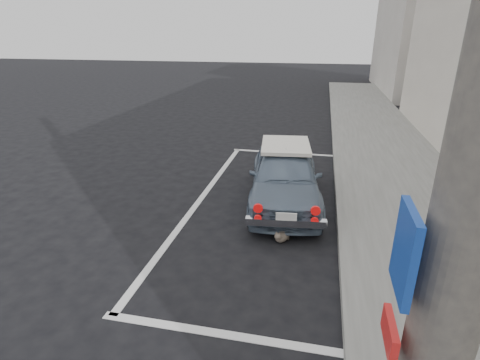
# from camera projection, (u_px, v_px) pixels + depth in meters

# --- Properties ---
(ground) EXTENTS (80.00, 80.00, 0.00)m
(ground) POSITION_uv_depth(u_px,v_px,m) (197.00, 300.00, 4.78)
(ground) COLOR black
(ground) RESTS_ON ground
(sidewalk) EXTENTS (2.80, 40.00, 0.15)m
(sidewalk) POSITION_uv_depth(u_px,v_px,m) (428.00, 242.00, 5.95)
(sidewalk) COLOR slate
(sidewalk) RESTS_ON ground
(building_far) EXTENTS (3.50, 10.00, 8.00)m
(building_far) POSITION_uv_depth(u_px,v_px,m) (422.00, 16.00, 20.25)
(building_far) COLOR #B3ACA2
(building_far) RESTS_ON ground
(pline_rear) EXTENTS (3.00, 0.12, 0.01)m
(pline_rear) POSITION_uv_depth(u_px,v_px,m) (225.00, 334.00, 4.23)
(pline_rear) COLOR silver
(pline_rear) RESTS_ON ground
(pline_front) EXTENTS (3.00, 0.12, 0.01)m
(pline_front) POSITION_uv_depth(u_px,v_px,m) (286.00, 153.00, 10.59)
(pline_front) COLOR silver
(pline_front) RESTS_ON ground
(pline_side) EXTENTS (0.12, 7.00, 0.01)m
(pline_side) POSITION_uv_depth(u_px,v_px,m) (201.00, 199.00, 7.68)
(pline_side) COLOR silver
(pline_side) RESTS_ON ground
(retro_coupe) EXTENTS (1.73, 3.49, 1.14)m
(retro_coupe) POSITION_uv_depth(u_px,v_px,m) (285.00, 174.00, 7.36)
(retro_coupe) COLOR slate
(retro_coupe) RESTS_ON ground
(cat) EXTENTS (0.29, 0.39, 0.23)m
(cat) POSITION_uv_depth(u_px,v_px,m) (282.00, 236.00, 6.07)
(cat) COLOR #77675B
(cat) RESTS_ON ground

